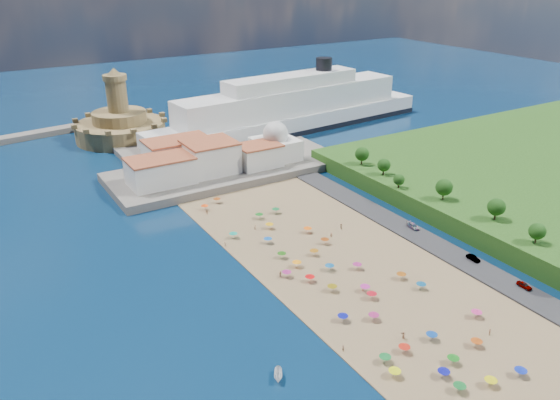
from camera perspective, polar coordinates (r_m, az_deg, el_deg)
ground at (r=149.14m, az=3.72°, el=-6.43°), size 700.00×700.00×0.00m
terrace at (r=210.43m, az=-5.43°, el=3.18°), size 90.00×36.00×3.00m
jetty at (r=233.95m, az=-14.13°, el=4.60°), size 18.00×70.00×2.40m
waterfront_buildings at (r=203.87m, az=-8.88°, el=4.23°), size 57.00×29.00×11.00m
domed_building at (r=215.30m, az=-0.48°, el=5.87°), size 16.00×16.00×15.00m
fortress at (r=260.07m, az=-16.34°, el=7.52°), size 40.00×40.00×32.40m
cruise_ship at (r=263.88m, az=1.19°, el=9.35°), size 149.75×33.81×32.44m
beach_parasols at (r=136.43m, az=7.29°, el=-8.65°), size 31.95×116.24×2.20m
beachgoers at (r=142.19m, az=4.49°, el=-7.56°), size 36.36×95.29×1.86m
parked_cars at (r=159.75m, az=17.97°, el=-4.91°), size 2.55×43.01×1.39m
hillside_trees at (r=168.73m, az=19.42°, el=-0.32°), size 13.95×104.35×7.64m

